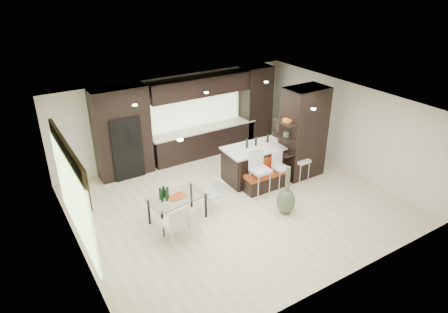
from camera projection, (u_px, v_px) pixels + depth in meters
ground at (236, 203)px, 10.67m from camera, size 8.00×8.00×0.00m
back_wall at (176, 117)px, 12.76m from camera, size 8.00×0.02×2.70m
left_wall at (74, 203)px, 8.19m from camera, size 0.02×7.00×2.70m
right_wall at (348, 127)px, 11.98m from camera, size 0.02×7.00×2.70m
ceiling at (237, 107)px, 9.49m from camera, size 8.00×7.00×0.02m
window_left at (74, 198)px, 8.36m from camera, size 0.04×3.20×1.90m
window_back at (193, 109)px, 12.93m from camera, size 3.40×0.04×1.20m
stone_accent at (68, 159)px, 7.98m from camera, size 0.08×3.00×0.80m
ceiling_spots at (232, 105)px, 9.69m from camera, size 4.00×3.00×0.02m
back_cabinetry at (195, 118)px, 12.75m from camera, size 6.80×0.68×2.70m
refrigerator at (124, 146)px, 11.74m from camera, size 0.90×0.68×1.90m
partition_column at (303, 132)px, 11.62m from camera, size 1.20×0.80×2.70m
kitchen_island at (263, 161)px, 11.85m from camera, size 2.48×1.15×1.02m
stool_left at (260, 178)px, 10.83m from camera, size 0.48×0.48×1.06m
stool_mid at (280, 174)px, 11.27m from camera, size 0.41×0.41×0.85m
stool_right at (301, 167)px, 11.60m from camera, size 0.41×0.41×0.91m
bench at (266, 180)px, 11.31m from camera, size 1.36×0.53×0.52m
floor_vase at (287, 190)px, 10.01m from camera, size 0.48×0.48×1.32m
dining_table at (178, 209)px, 9.82m from camera, size 1.51×0.97×0.68m
chair_near at (191, 221)px, 9.27m from camera, size 0.51×0.51×0.78m
chair_far at (174, 225)px, 9.01m from camera, size 0.57×0.57×0.91m
chair_end at (213, 196)px, 10.28m from camera, size 0.45×0.45×0.76m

